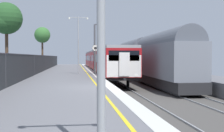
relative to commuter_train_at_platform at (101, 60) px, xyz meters
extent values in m
cube|color=slate|center=(-4.60, -25.65, -1.77)|extent=(6.40, 110.00, 1.00)
cube|color=silver|center=(-1.70, -25.65, -1.26)|extent=(0.60, 110.00, 0.01)
cube|color=yellow|center=(-2.45, -25.65, -1.26)|extent=(0.12, 110.00, 0.01)
cube|color=#423F3D|center=(4.10, -25.65, -2.37)|extent=(11.00, 110.00, 0.20)
cube|color=gray|center=(-0.71, -25.65, -2.23)|extent=(0.07, 110.00, 0.08)
cube|color=gray|center=(0.72, -25.65, -2.23)|extent=(0.07, 110.00, 0.08)
cube|color=gray|center=(3.29, -25.65, -2.23)|extent=(0.07, 110.00, 0.08)
cube|color=gray|center=(4.72, -25.65, -2.23)|extent=(0.07, 110.00, 0.08)
cube|color=maroon|center=(0.00, -10.15, 0.00)|extent=(2.80, 19.82, 2.30)
cube|color=black|center=(0.00, -10.15, -1.27)|extent=(2.64, 19.22, 0.25)
cube|color=gray|center=(0.00, -10.15, 1.27)|extent=(2.68, 19.82, 0.24)
cube|color=black|center=(-1.41, -10.15, 0.30)|extent=(0.02, 18.22, 0.84)
cube|color=red|center=(-1.41, -15.10, -0.10)|extent=(0.03, 1.10, 1.90)
cube|color=red|center=(-1.41, -5.19, -0.10)|extent=(0.03, 1.10, 1.90)
cylinder|color=black|center=(-0.78, -17.46, -1.77)|extent=(0.12, 0.84, 0.84)
cylinder|color=black|center=(0.78, -17.46, -1.77)|extent=(0.12, 0.84, 0.84)
cylinder|color=black|center=(-0.78, -2.84, -1.77)|extent=(0.12, 0.84, 0.84)
cylinder|color=black|center=(0.78, -2.84, -1.77)|extent=(0.12, 0.84, 0.84)
cube|color=maroon|center=(0.00, 10.27, 0.00)|extent=(2.80, 19.82, 2.30)
cube|color=black|center=(0.00, 10.27, -1.27)|extent=(2.64, 19.22, 0.25)
cube|color=gray|center=(0.00, 10.27, 1.27)|extent=(2.68, 19.82, 0.24)
cube|color=black|center=(-1.41, 10.27, 0.30)|extent=(0.02, 18.22, 0.84)
cube|color=red|center=(-1.41, 5.31, -0.10)|extent=(0.03, 1.10, 1.90)
cube|color=red|center=(-1.41, 15.22, -0.10)|extent=(0.03, 1.10, 1.90)
cylinder|color=black|center=(-0.78, 2.96, -1.77)|extent=(0.12, 0.84, 0.84)
cylinder|color=black|center=(0.78, 2.96, -1.77)|extent=(0.12, 0.84, 0.84)
cylinder|color=black|center=(-0.78, 17.58, -1.77)|extent=(0.12, 0.84, 0.84)
cylinder|color=black|center=(0.78, 17.58, -1.77)|extent=(0.12, 0.84, 0.84)
cube|color=silver|center=(0.00, -20.02, -0.25)|extent=(2.70, 0.10, 1.70)
cube|color=black|center=(0.00, -20.03, 0.55)|extent=(2.40, 0.08, 0.80)
cube|color=silver|center=(0.00, -20.16, -0.10)|extent=(0.80, 0.24, 1.80)
cylinder|color=white|center=(-0.95, -20.08, -1.00)|extent=(0.18, 0.06, 0.18)
cylinder|color=white|center=(0.95, -20.08, -1.00)|extent=(0.18, 0.06, 0.18)
cylinder|color=black|center=(0.00, -20.31, -1.25)|extent=(0.20, 0.35, 0.20)
cube|color=black|center=(0.00, 10.27, 1.52)|extent=(0.60, 0.90, 0.20)
cube|color=#232326|center=(4.00, -17.72, -1.64)|extent=(2.30, 12.88, 0.79)
cube|color=slate|center=(4.00, -17.72, 0.13)|extent=(2.60, 12.08, 2.75)
cylinder|color=#515660|center=(4.00, -17.72, 1.51)|extent=(2.39, 11.68, 2.39)
cylinder|color=black|center=(3.22, -22.16, -1.77)|extent=(0.12, 0.84, 0.84)
cylinder|color=black|center=(4.78, -22.16, -1.77)|extent=(0.12, 0.84, 0.84)
cylinder|color=black|center=(3.22, -13.28, -1.77)|extent=(0.12, 0.84, 0.84)
cylinder|color=black|center=(4.78, -13.28, -1.77)|extent=(0.12, 0.84, 0.84)
cube|color=#232326|center=(4.00, -4.03, -1.64)|extent=(2.30, 12.88, 0.79)
cube|color=slate|center=(4.00, -4.03, 0.13)|extent=(2.60, 12.08, 2.75)
cylinder|color=#515660|center=(4.00, -4.03, 1.51)|extent=(2.39, 11.68, 2.39)
cylinder|color=black|center=(3.22, -8.48, -1.77)|extent=(0.12, 0.84, 0.84)
cylinder|color=black|center=(4.78, -8.48, -1.77)|extent=(0.12, 0.84, 0.84)
cylinder|color=black|center=(3.22, 0.41, -1.77)|extent=(0.12, 0.84, 0.84)
cylinder|color=black|center=(4.78, 0.41, -1.77)|extent=(0.12, 0.84, 0.84)
cylinder|color=#47474C|center=(-1.75, -12.67, 1.23)|extent=(0.18, 0.18, 4.99)
cube|color=#47474C|center=(-1.30, -12.67, 3.72)|extent=(0.90, 0.12, 0.12)
cube|color=black|center=(-0.90, -12.67, 3.17)|extent=(0.28, 0.20, 1.00)
cylinder|color=black|center=(-0.90, -12.79, 3.49)|extent=(0.16, 0.04, 0.16)
cylinder|color=yellow|center=(-0.90, -12.79, 3.17)|extent=(0.16, 0.04, 0.16)
cylinder|color=black|center=(-0.90, -12.79, 2.85)|extent=(0.16, 0.04, 0.16)
cube|color=black|center=(-0.90, -12.67, 2.42)|extent=(0.32, 0.16, 0.24)
cylinder|color=#59595B|center=(-1.85, -15.07, -0.02)|extent=(0.08, 0.08, 2.49)
cylinder|color=black|center=(-1.85, -15.08, 1.28)|extent=(0.59, 0.02, 0.59)
cylinder|color=silver|center=(-1.85, -15.09, 1.28)|extent=(0.56, 0.02, 0.56)
cube|color=black|center=(-1.85, -15.10, 1.28)|extent=(0.24, 0.01, 0.18)
cylinder|color=#93999E|center=(-3.37, -37.73, 1.22)|extent=(0.14, 0.14, 4.97)
cylinder|color=#93999E|center=(-3.37, -12.45, 1.63)|extent=(0.14, 0.14, 5.79)
cube|color=#93999E|center=(-2.92, -12.45, 4.43)|extent=(0.90, 0.08, 0.08)
cylinder|color=silver|center=(-2.47, -12.45, 4.35)|extent=(0.20, 0.20, 0.18)
cube|color=#93999E|center=(-3.82, -12.45, 4.43)|extent=(0.90, 0.08, 0.08)
cylinder|color=silver|center=(-4.27, -12.45, 4.35)|extent=(0.20, 0.20, 0.18)
cube|color=#282B2D|center=(-7.55, -25.65, -0.31)|extent=(0.03, 99.00, 1.91)
cube|color=#38383D|center=(-7.55, -25.65, 0.64)|extent=(0.06, 99.00, 0.06)
cylinder|color=#38383D|center=(-7.55, -25.65, -0.31)|extent=(0.07, 0.07, 1.91)
cylinder|color=#38383D|center=(-7.55, -13.96, -0.31)|extent=(0.07, 0.07, 1.91)
cylinder|color=#38383D|center=(-7.55, -2.27, -0.31)|extent=(0.07, 0.07, 1.91)
cylinder|color=#38383D|center=(-7.55, 9.42, -0.31)|extent=(0.07, 0.07, 1.91)
cylinder|color=#38383D|center=(-7.55, 21.10, -0.31)|extent=(0.07, 0.07, 1.91)
cylinder|color=#473323|center=(-9.55, 12.77, 1.22)|extent=(0.33, 0.33, 4.96)
sphere|color=#33662D|center=(-9.55, 12.77, 4.49)|extent=(2.88, 2.88, 2.88)
sphere|color=#33662D|center=(-9.14, 12.91, 4.13)|extent=(1.76, 1.76, 1.76)
cylinder|color=#473323|center=(-10.01, -13.96, 0.98)|extent=(0.30, 0.30, 4.49)
sphere|color=#234C23|center=(-10.01, -13.96, 4.03)|extent=(2.95, 2.95, 2.95)
sphere|color=#234C23|center=(-10.22, -14.41, 3.66)|extent=(2.03, 2.03, 2.03)
camera|label=1|loc=(-3.80, -42.46, 0.44)|focal=47.47mm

